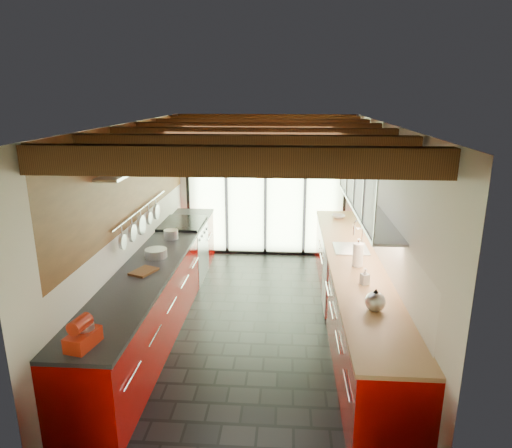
# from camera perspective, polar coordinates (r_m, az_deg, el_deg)

# --- Properties ---
(ground) EXTENTS (5.50, 5.50, 0.00)m
(ground) POSITION_cam_1_polar(r_m,az_deg,el_deg) (6.27, -0.13, -12.09)
(ground) COLOR black
(ground) RESTS_ON ground
(room_shell) EXTENTS (5.50, 5.50, 5.50)m
(room_shell) POSITION_cam_1_polar(r_m,az_deg,el_deg) (5.68, -0.14, 2.80)
(room_shell) COLOR silver
(room_shell) RESTS_ON ground
(ceiling_beams) EXTENTS (3.14, 5.06, 4.90)m
(ceiling_beams) POSITION_cam_1_polar(r_m,az_deg,el_deg) (5.93, 0.12, 11.28)
(ceiling_beams) COLOR #593316
(ceiling_beams) RESTS_ON ground
(glass_door) EXTENTS (2.95, 0.10, 2.90)m
(glass_door) POSITION_cam_1_polar(r_m,az_deg,el_deg) (8.32, 1.20, 7.07)
(glass_door) COLOR #C6EAAD
(glass_door) RESTS_ON ground
(left_counter) EXTENTS (0.68, 5.00, 0.92)m
(left_counter) POSITION_cam_1_polar(r_m,az_deg,el_deg) (6.28, -11.93, -7.73)
(left_counter) COLOR #980300
(left_counter) RESTS_ON ground
(range_stove) EXTENTS (0.66, 0.90, 0.97)m
(range_stove) POSITION_cam_1_polar(r_m,az_deg,el_deg) (7.58, -9.01, -3.30)
(range_stove) COLOR silver
(range_stove) RESTS_ON ground
(right_counter) EXTENTS (0.68, 5.00, 0.92)m
(right_counter) POSITION_cam_1_polar(r_m,az_deg,el_deg) (6.11, 12.00, -8.40)
(right_counter) COLOR #980300
(right_counter) RESTS_ON ground
(sink_assembly) EXTENTS (0.45, 0.52, 0.43)m
(sink_assembly) POSITION_cam_1_polar(r_m,az_deg,el_deg) (6.30, 11.90, -2.76)
(sink_assembly) COLOR silver
(sink_assembly) RESTS_ON right_counter
(upper_cabinets_right) EXTENTS (0.34, 3.00, 3.00)m
(upper_cabinets_right) POSITION_cam_1_polar(r_m,az_deg,el_deg) (6.01, 13.86, 4.98)
(upper_cabinets_right) COLOR silver
(upper_cabinets_right) RESTS_ON ground
(left_wall_fixtures) EXTENTS (0.28, 2.60, 0.96)m
(left_wall_fixtures) POSITION_cam_1_polar(r_m,az_deg,el_deg) (6.09, -13.97, 5.08)
(left_wall_fixtures) COLOR silver
(left_wall_fixtures) RESTS_ON ground
(stand_mixer) EXTENTS (0.23, 0.34, 0.28)m
(stand_mixer) POSITION_cam_1_polar(r_m,az_deg,el_deg) (4.14, -20.81, -12.74)
(stand_mixer) COLOR red
(stand_mixer) RESTS_ON left_counter
(pot_large) EXTENTS (0.23, 0.23, 0.13)m
(pot_large) POSITION_cam_1_polar(r_m,az_deg,el_deg) (6.72, -10.57, -1.27)
(pot_large) COLOR silver
(pot_large) RESTS_ON left_counter
(pot_small) EXTENTS (0.32, 0.32, 0.11)m
(pot_small) POSITION_cam_1_polar(r_m,az_deg,el_deg) (6.01, -12.38, -3.58)
(pot_small) COLOR silver
(pot_small) RESTS_ON left_counter
(cutting_board) EXTENTS (0.32, 0.37, 0.03)m
(cutting_board) POSITION_cam_1_polar(r_m,az_deg,el_deg) (5.55, -13.85, -5.78)
(cutting_board) COLOR brown
(cutting_board) RESTS_ON left_counter
(kettle) EXTENTS (0.25, 0.27, 0.24)m
(kettle) POSITION_cam_1_polar(r_m,az_deg,el_deg) (4.62, 14.69, -9.22)
(kettle) COLOR silver
(kettle) RESTS_ON right_counter
(paper_towel) EXTENTS (0.16, 0.16, 0.35)m
(paper_towel) POSITION_cam_1_polar(r_m,az_deg,el_deg) (5.67, 12.63, -3.81)
(paper_towel) COLOR white
(paper_towel) RESTS_ON right_counter
(soap_bottle) EXTENTS (0.11, 0.11, 0.18)m
(soap_bottle) POSITION_cam_1_polar(r_m,az_deg,el_deg) (5.19, 13.45, -6.41)
(soap_bottle) COLOR silver
(soap_bottle) RESTS_ON right_counter
(bowl) EXTENTS (0.24, 0.24, 0.06)m
(bowl) POSITION_cam_1_polar(r_m,az_deg,el_deg) (7.83, 10.24, 0.93)
(bowl) COLOR silver
(bowl) RESTS_ON right_counter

